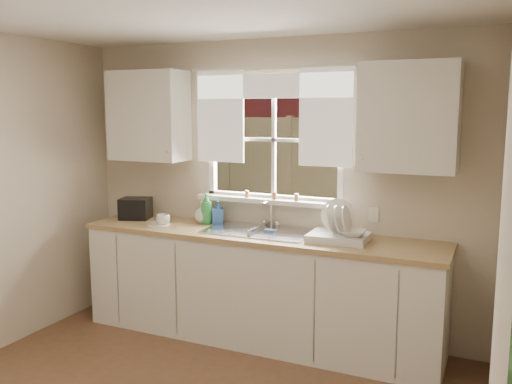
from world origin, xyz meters
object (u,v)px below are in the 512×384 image
at_px(dish_rack, 339,232).
at_px(cup, 163,220).
at_px(black_appliance, 136,208).
at_px(soap_bottle_a, 206,208).

distance_m(dish_rack, cup, 1.55).
distance_m(cup, black_appliance, 0.42).
bearing_deg(soap_bottle_a, black_appliance, -160.90).
xyz_separation_m(soap_bottle_a, cup, (-0.32, -0.21, -0.09)).
bearing_deg(soap_bottle_a, dish_rack, 7.13).
relative_size(dish_rack, black_appliance, 1.72).
bearing_deg(dish_rack, cup, -177.18).
distance_m(dish_rack, soap_bottle_a, 1.24).
bearing_deg(cup, black_appliance, 146.02).
bearing_deg(black_appliance, cup, -37.00).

